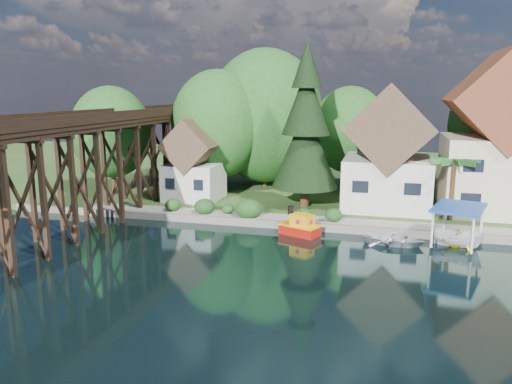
# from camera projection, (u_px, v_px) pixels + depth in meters

# --- Properties ---
(ground) EXTENTS (140.00, 140.00, 0.00)m
(ground) POSITION_uv_depth(u_px,v_px,m) (271.00, 262.00, 32.28)
(ground) COLOR black
(ground) RESTS_ON ground
(bank) EXTENTS (140.00, 52.00, 0.50)m
(bank) POSITION_uv_depth(u_px,v_px,m) (330.00, 174.00, 64.47)
(bank) COLOR #2E5020
(bank) RESTS_ON ground
(seawall) EXTENTS (60.00, 0.40, 0.62)m
(seawall) POSITION_uv_depth(u_px,v_px,m) (344.00, 229.00, 38.81)
(seawall) COLOR slate
(seawall) RESTS_ON ground
(promenade) EXTENTS (50.00, 2.60, 0.06)m
(promenade) POSITION_uv_depth(u_px,v_px,m) (371.00, 224.00, 39.51)
(promenade) COLOR gray
(promenade) RESTS_ON bank
(trestle_bridge) EXTENTS (4.12, 44.18, 9.30)m
(trestle_bridge) POSITION_uv_depth(u_px,v_px,m) (92.00, 161.00, 40.08)
(trestle_bridge) COLOR black
(trestle_bridge) RESTS_ON ground
(house_left) EXTENTS (7.64, 8.64, 11.02)m
(house_left) POSITION_uv_depth(u_px,v_px,m) (388.00, 156.00, 44.69)
(house_left) COLOR silver
(house_left) RESTS_ON bank
(house_center) EXTENTS (8.65, 9.18, 13.89)m
(house_center) POSITION_uv_depth(u_px,v_px,m) (497.00, 144.00, 42.68)
(house_center) COLOR beige
(house_center) RESTS_ON bank
(shed) EXTENTS (5.09, 5.40, 7.85)m
(shed) POSITION_uv_depth(u_px,v_px,m) (194.00, 165.00, 47.99)
(shed) COLOR silver
(shed) RESTS_ON bank
(bg_trees) EXTENTS (49.90, 13.30, 10.57)m
(bg_trees) POSITION_uv_depth(u_px,v_px,m) (328.00, 127.00, 50.73)
(bg_trees) COLOR #382314
(bg_trees) RESTS_ON bank
(shrubs) EXTENTS (15.76, 2.47, 1.70)m
(shrubs) POSITION_uv_depth(u_px,v_px,m) (243.00, 208.00, 41.95)
(shrubs) COLOR #1A4117
(shrubs) RESTS_ON bank
(conifer) EXTENTS (5.96, 5.96, 14.66)m
(conifer) POSITION_uv_depth(u_px,v_px,m) (306.00, 129.00, 44.23)
(conifer) COLOR #382314
(conifer) RESTS_ON bank
(palm_tree) EXTENTS (4.09, 4.09, 5.36)m
(palm_tree) POSITION_uv_depth(u_px,v_px,m) (454.00, 163.00, 39.95)
(palm_tree) COLOR #382314
(palm_tree) RESTS_ON bank
(tugboat) EXTENTS (3.44, 2.72, 2.20)m
(tugboat) POSITION_uv_depth(u_px,v_px,m) (300.00, 227.00, 38.22)
(tugboat) COLOR #AE160B
(tugboat) RESTS_ON ground
(boat_white_a) EXTENTS (4.79, 3.81, 0.89)m
(boat_white_a) POSITION_uv_depth(u_px,v_px,m) (394.00, 238.00, 35.92)
(boat_white_a) COLOR silver
(boat_white_a) RESTS_ON ground
(boat_canopy) EXTENTS (4.35, 5.30, 2.95)m
(boat_canopy) POSITION_uv_depth(u_px,v_px,m) (457.00, 230.00, 35.15)
(boat_canopy) COLOR white
(boat_canopy) RESTS_ON ground
(boat_yellow) EXTENTS (3.45, 3.26, 1.44)m
(boat_yellow) POSITION_uv_depth(u_px,v_px,m) (460.00, 237.00, 35.34)
(boat_yellow) COLOR yellow
(boat_yellow) RESTS_ON ground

